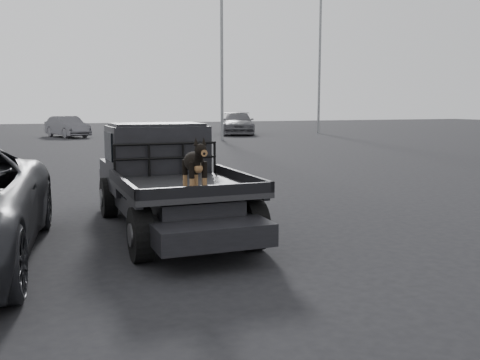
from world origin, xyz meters
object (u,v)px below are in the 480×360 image
object	(u,v)px
distant_car_b	(238,123)
floodlight_far	(320,23)
dog	(194,166)
floodlight_mid	(222,31)
distant_car_a	(67,127)
flatbed_ute	(170,203)

from	to	relation	value
distant_car_b	floodlight_far	size ratio (longest dim) A/B	0.37
dog	floodlight_mid	bearing A→B (deg)	69.74
dog	distant_car_b	bearing A→B (deg)	67.85
dog	distant_car_a	xyz separation A→B (m)	(0.18, 30.48, -0.59)
dog	flatbed_ute	bearing A→B (deg)	87.59
dog	distant_car_a	size ratio (longest dim) A/B	0.17
floodlight_far	distant_car_b	bearing A→B (deg)	171.03
floodlight_mid	floodlight_far	xyz separation A→B (m)	(9.45, 4.88, 1.62)
distant_car_b	flatbed_ute	bearing A→B (deg)	-93.77
distant_car_a	floodlight_mid	distance (m)	12.35
flatbed_ute	distant_car_a	xyz separation A→B (m)	(0.10, 28.72, 0.24)
distant_car_a	floodlight_mid	bearing A→B (deg)	-57.94
flatbed_ute	dog	xyz separation A→B (m)	(-0.07, -1.76, 0.83)
dog	floodlight_mid	xyz separation A→B (m)	(8.77, 23.76, 5.20)
floodlight_mid	dog	bearing A→B (deg)	-110.26
dog	floodlight_mid	world-z (taller)	floodlight_mid
dog	floodlight_mid	distance (m)	25.86
distant_car_b	floodlight_mid	xyz separation A→B (m)	(-3.28, -5.86, 5.68)
distant_car_b	floodlight_mid	distance (m)	8.79
flatbed_ute	distant_car_b	bearing A→B (deg)	66.73
distant_car_b	floodlight_mid	world-z (taller)	floodlight_mid
distant_car_a	dog	bearing A→B (deg)	-110.26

